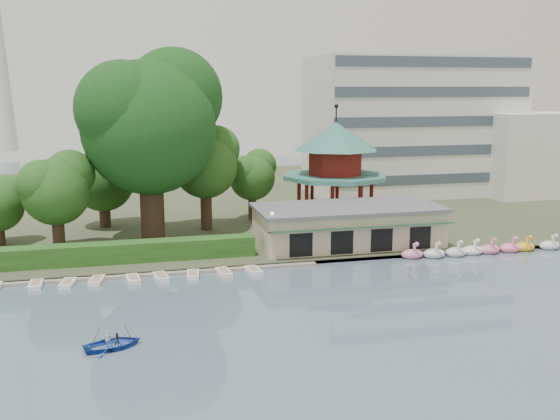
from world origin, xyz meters
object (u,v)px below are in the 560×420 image
object	(u,v)px
boathouse	(348,225)
big_tree	(150,118)
dock	(124,275)
rowboat_with_passengers	(113,340)
pavilion	(335,162)

from	to	relation	value
boathouse	big_tree	distance (m)	22.49
dock	big_tree	xyz separation A→B (m)	(3.18, 11.02, 12.86)
rowboat_with_passengers	pavilion	bearing A→B (deg)	50.76
boathouse	rowboat_with_passengers	xyz separation A→B (m)	(-22.61, -20.11, -1.86)
dock	rowboat_with_passengers	xyz separation A→B (m)	(-0.61, -15.33, 0.39)
dock	rowboat_with_passengers	distance (m)	15.35
pavilion	boathouse	bearing A→B (deg)	-101.28
boathouse	rowboat_with_passengers	world-z (taller)	boathouse
pavilion	dock	bearing A→B (deg)	-148.34
boathouse	rowboat_with_passengers	size ratio (longest dim) A/B	3.29
pavilion	rowboat_with_passengers	size ratio (longest dim) A/B	2.39
big_tree	rowboat_with_passengers	distance (m)	29.40
boathouse	dock	bearing A→B (deg)	-167.76
boathouse	big_tree	world-z (taller)	big_tree
pavilion	rowboat_with_passengers	distance (m)	39.53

